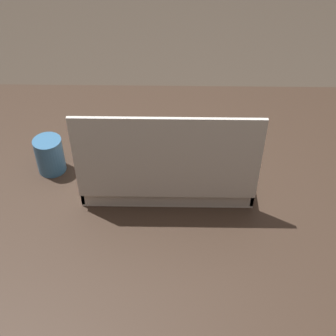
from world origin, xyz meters
name	(u,v)px	position (x,y,z in m)	size (l,w,h in m)	color
ground_plane	(164,325)	(0.00, 0.00, 0.00)	(8.00, 8.00, 0.00)	#42382D
dining_table	(162,204)	(0.00, 0.00, 0.63)	(1.23, 0.92, 0.71)	#38281E
donut_box	(168,166)	(-0.02, -0.01, 0.76)	(0.42, 0.25, 0.27)	silver
coffee_mug	(50,155)	(0.29, -0.04, 0.76)	(0.07, 0.07, 0.10)	teal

